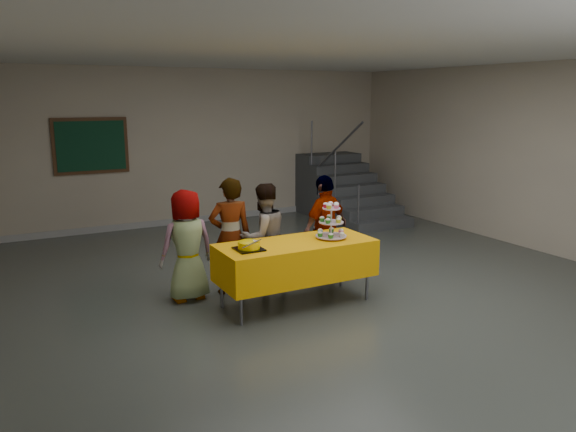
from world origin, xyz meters
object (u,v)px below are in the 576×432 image
(cupcake_stand, at_px, (331,224))
(schoolchild_c, at_px, (264,237))
(bake_table, at_px, (296,260))
(noticeboard, at_px, (91,146))
(bear_cake, at_px, (249,245))
(staircase, at_px, (342,193))
(schoolchild_b, at_px, (230,236))
(schoolchild_d, at_px, (325,229))
(schoolchild_a, at_px, (187,245))

(cupcake_stand, relative_size, schoolchild_c, 0.32)
(bake_table, distance_m, cupcake_stand, 0.62)
(schoolchild_c, bearing_deg, noticeboard, -79.01)
(cupcake_stand, bearing_deg, bear_cake, -179.20)
(staircase, xyz_separation_m, noticeboard, (-4.83, 0.84, 1.11))
(schoolchild_c, bearing_deg, cupcake_stand, 121.88)
(bake_table, distance_m, bear_cake, 0.69)
(cupcake_stand, bearing_deg, bake_table, 176.04)
(staircase, bearing_deg, cupcake_stand, -125.10)
(bake_table, height_order, schoolchild_b, schoolchild_b)
(cupcake_stand, height_order, staircase, staircase)
(schoolchild_b, xyz_separation_m, schoolchild_d, (1.31, -0.15, -0.02))
(schoolchild_c, xyz_separation_m, schoolchild_d, (0.88, -0.08, 0.03))
(schoolchild_a, xyz_separation_m, schoolchild_b, (0.56, -0.02, 0.05))
(schoolchild_a, distance_m, staircase, 5.52)
(staircase, bearing_deg, bear_cake, -134.08)
(bake_table, relative_size, bear_cake, 5.25)
(schoolchild_b, xyz_separation_m, staircase, (3.87, 3.30, -0.25))
(schoolchild_b, distance_m, noticeboard, 4.33)
(bake_table, distance_m, noticeboard, 5.21)
(schoolchild_d, bearing_deg, bear_cake, 4.79)
(schoolchild_d, relative_size, staircase, 0.60)
(schoolchild_b, bearing_deg, schoolchild_c, 179.63)
(schoolchild_a, distance_m, schoolchild_d, 1.88)
(bake_table, bearing_deg, schoolchild_b, 125.46)
(bake_table, xyz_separation_m, cupcake_stand, (0.47, -0.03, 0.40))
(bear_cake, xyz_separation_m, schoolchild_a, (-0.46, 0.81, -0.14))
(schoolchild_b, bearing_deg, bake_table, 134.99)
(schoolchild_c, height_order, schoolchild_d, schoolchild_d)
(cupcake_stand, height_order, bear_cake, cupcake_stand)
(bake_table, xyz_separation_m, schoolchild_c, (-0.10, 0.67, 0.14))
(bake_table, relative_size, schoolchild_c, 1.35)
(cupcake_stand, xyz_separation_m, noticeboard, (-1.96, 4.92, 0.65))
(schoolchild_a, bearing_deg, schoolchild_b, 173.16)
(staircase, height_order, noticeboard, noticeboard)
(cupcake_stand, relative_size, staircase, 0.19)
(cupcake_stand, height_order, schoolchild_c, schoolchild_c)
(schoolchild_b, relative_size, schoolchild_c, 1.07)
(bear_cake, bearing_deg, bake_table, 4.34)
(cupcake_stand, distance_m, noticeboard, 5.33)
(schoolchild_b, bearing_deg, schoolchild_d, -177.02)
(schoolchild_c, distance_m, noticeboard, 4.53)
(schoolchild_c, bearing_deg, schoolchild_d, 167.81)
(bake_table, xyz_separation_m, noticeboard, (-1.50, 4.88, 1.04))
(schoolchild_a, height_order, staircase, staircase)
(bake_table, height_order, bear_cake, bear_cake)
(cupcake_stand, bearing_deg, schoolchild_c, 129.16)
(schoolchild_d, bearing_deg, cupcake_stand, 44.05)
(bake_table, bearing_deg, noticeboard, 107.02)
(bear_cake, xyz_separation_m, schoolchild_b, (0.10, 0.79, -0.09))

